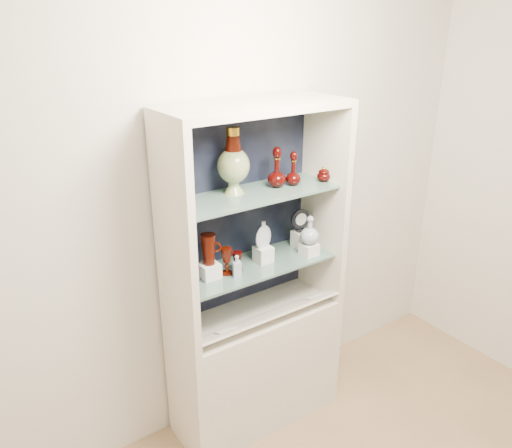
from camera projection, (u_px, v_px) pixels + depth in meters
wall_back at (234, 195)px, 2.80m from camera, size 3.50×0.02×2.80m
cabinet_base at (256, 365)px, 3.02m from camera, size 1.00×0.40×0.75m
cabinet_back_panel at (237, 209)px, 2.81m from camera, size 0.98×0.02×1.15m
cabinet_side_left at (174, 240)px, 2.41m from camera, size 0.04×0.40×1.15m
cabinet_side_right at (323, 202)px, 2.91m from camera, size 0.04×0.40×1.15m
cabinet_top_cap at (256, 107)px, 2.44m from camera, size 1.00×0.40×0.04m
shelf_lower at (254, 265)px, 2.78m from camera, size 0.92×0.34×0.01m
shelf_upper at (254, 194)px, 2.63m from camera, size 0.92×0.34×0.01m
label_ledge at (267, 316)px, 2.78m from camera, size 0.92×0.17×0.09m
label_card_0 at (313, 297)px, 2.95m from camera, size 0.10×0.06×0.03m
label_card_1 at (225, 330)px, 2.63m from camera, size 0.10×0.06×0.03m
pedestal_lamp_left at (179, 185)px, 2.32m from camera, size 0.12×0.12×0.26m
pedestal_lamp_right at (180, 181)px, 2.42m from camera, size 0.11×0.11×0.24m
enamel_urn at (233, 161)px, 2.56m from camera, size 0.21×0.21×0.35m
ruby_decanter_a at (293, 166)px, 2.71m from camera, size 0.08×0.08×0.21m
ruby_decanter_b at (277, 166)px, 2.67m from camera, size 0.12×0.12×0.24m
lidded_bowl at (324, 174)px, 2.80m from camera, size 0.09×0.09×0.09m
cobalt_goblet at (191, 267)px, 2.55m from camera, size 0.10×0.10×0.19m
ruby_goblet_tall at (227, 261)px, 2.65m from camera, size 0.07×0.07×0.15m
ruby_goblet_small at (237, 262)px, 2.69m from camera, size 0.06×0.06×0.11m
riser_ruby_pitcher at (209, 270)px, 2.63m from camera, size 0.10×0.10×0.08m
ruby_pitcher at (209, 249)px, 2.58m from camera, size 0.14×0.12×0.17m
clear_square_bottle at (237, 266)px, 2.63m from camera, size 0.06×0.06×0.12m
riser_flat_flask at (263, 254)px, 2.80m from camera, size 0.09×0.09×0.09m
flat_flask at (263, 234)px, 2.75m from camera, size 0.12×0.06×0.16m
riser_clear_round_decanter at (309, 249)px, 2.88m from camera, size 0.09×0.09×0.07m
clear_round_decanter at (310, 231)px, 2.84m from camera, size 0.13×0.13×0.16m
riser_cameo_medallion at (300, 239)px, 2.98m from camera, size 0.08×0.08×0.10m
cameo_medallion at (300, 220)px, 2.93m from camera, size 0.13×0.06×0.15m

